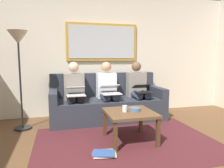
{
  "coord_description": "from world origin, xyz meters",
  "views": [
    {
      "loc": [
        0.94,
        1.86,
        1.21
      ],
      "look_at": [
        0.0,
        -1.7,
        0.75
      ],
      "focal_mm": 33.12,
      "sensor_mm": 36.0,
      "label": 1
    }
  ],
  "objects_px": {
    "framed_mirror": "(102,42)",
    "laptop_black": "(143,89)",
    "person_right": "(75,90)",
    "bowl": "(135,109)",
    "person_middle": "(107,89)",
    "couch": "(107,103)",
    "coffee_table": "(130,115)",
    "person_left": "(138,88)",
    "magazine_stack": "(104,154)",
    "standing_lamp": "(18,48)",
    "laptop_white": "(110,90)",
    "laptop_silver": "(76,91)",
    "cup": "(125,109)"
  },
  "relations": [
    {
      "from": "framed_mirror",
      "to": "laptop_black",
      "type": "xyz_separation_m",
      "value": [
        -0.64,
        0.7,
        -0.93
      ]
    },
    {
      "from": "laptop_black",
      "to": "person_right",
      "type": "bearing_deg",
      "value": -10.63
    },
    {
      "from": "bowl",
      "to": "person_middle",
      "type": "xyz_separation_m",
      "value": [
        0.14,
        -1.14,
        0.14
      ]
    },
    {
      "from": "couch",
      "to": "bowl",
      "type": "relative_size",
      "value": 13.36
    },
    {
      "from": "coffee_table",
      "to": "person_left",
      "type": "distance_m",
      "value": 1.31
    },
    {
      "from": "bowl",
      "to": "magazine_stack",
      "type": "bearing_deg",
      "value": 33.97
    },
    {
      "from": "coffee_table",
      "to": "standing_lamp",
      "type": "xyz_separation_m",
      "value": [
        1.61,
        -0.95,
        0.99
      ]
    },
    {
      "from": "bowl",
      "to": "standing_lamp",
      "type": "xyz_separation_m",
      "value": [
        1.69,
        -0.95,
        0.9
      ]
    },
    {
      "from": "framed_mirror",
      "to": "standing_lamp",
      "type": "distance_m",
      "value": 1.69
    },
    {
      "from": "person_left",
      "to": "magazine_stack",
      "type": "height_order",
      "value": "person_left"
    },
    {
      "from": "laptop_white",
      "to": "magazine_stack",
      "type": "distance_m",
      "value": 1.48
    },
    {
      "from": "laptop_black",
      "to": "laptop_silver",
      "type": "distance_m",
      "value": 1.28
    },
    {
      "from": "person_left",
      "to": "person_right",
      "type": "bearing_deg",
      "value": 0.0
    },
    {
      "from": "couch",
      "to": "person_left",
      "type": "bearing_deg",
      "value": 173.87
    },
    {
      "from": "couch",
      "to": "bowl",
      "type": "xyz_separation_m",
      "value": [
        -0.14,
        1.21,
        0.16
      ]
    },
    {
      "from": "couch",
      "to": "framed_mirror",
      "type": "bearing_deg",
      "value": -90.0
    },
    {
      "from": "framed_mirror",
      "to": "laptop_black",
      "type": "bearing_deg",
      "value": 132.55
    },
    {
      "from": "cup",
      "to": "person_left",
      "type": "distance_m",
      "value": 1.32
    },
    {
      "from": "framed_mirror",
      "to": "laptop_white",
      "type": "distance_m",
      "value": 1.15
    },
    {
      "from": "person_right",
      "to": "laptop_silver",
      "type": "bearing_deg",
      "value": 90.0
    },
    {
      "from": "couch",
      "to": "laptop_silver",
      "type": "relative_size",
      "value": 5.95
    },
    {
      "from": "framed_mirror",
      "to": "laptop_black",
      "type": "distance_m",
      "value": 1.33
    },
    {
      "from": "person_middle",
      "to": "person_left",
      "type": "bearing_deg",
      "value": 180.0
    },
    {
      "from": "person_right",
      "to": "person_middle",
      "type": "bearing_deg",
      "value": 180.0
    },
    {
      "from": "couch",
      "to": "laptop_black",
      "type": "height_order",
      "value": "couch"
    },
    {
      "from": "laptop_white",
      "to": "magazine_stack",
      "type": "relative_size",
      "value": 1.16
    },
    {
      "from": "person_right",
      "to": "magazine_stack",
      "type": "height_order",
      "value": "person_right"
    },
    {
      "from": "laptop_black",
      "to": "laptop_white",
      "type": "height_order",
      "value": "laptop_white"
    },
    {
      "from": "laptop_white",
      "to": "standing_lamp",
      "type": "relative_size",
      "value": 0.23
    },
    {
      "from": "magazine_stack",
      "to": "standing_lamp",
      "type": "height_order",
      "value": "standing_lamp"
    },
    {
      "from": "framed_mirror",
      "to": "person_left",
      "type": "bearing_deg",
      "value": 144.48
    },
    {
      "from": "cup",
      "to": "person_left",
      "type": "xyz_separation_m",
      "value": [
        -0.66,
        -1.14,
        0.12
      ]
    },
    {
      "from": "laptop_silver",
      "to": "magazine_stack",
      "type": "height_order",
      "value": "laptop_silver"
    },
    {
      "from": "coffee_table",
      "to": "laptop_white",
      "type": "xyz_separation_m",
      "value": [
        0.06,
        -0.92,
        0.25
      ]
    },
    {
      "from": "laptop_black",
      "to": "person_middle",
      "type": "distance_m",
      "value": 0.68
    },
    {
      "from": "couch",
      "to": "person_right",
      "type": "xyz_separation_m",
      "value": [
        0.64,
        0.07,
        0.3
      ]
    },
    {
      "from": "cup",
      "to": "magazine_stack",
      "type": "relative_size",
      "value": 0.27
    },
    {
      "from": "person_left",
      "to": "standing_lamp",
      "type": "xyz_separation_m",
      "value": [
        2.19,
        0.2,
        0.76
      ]
    },
    {
      "from": "couch",
      "to": "laptop_white",
      "type": "bearing_deg",
      "value": 90.0
    },
    {
      "from": "framed_mirror",
      "to": "couch",
      "type": "bearing_deg",
      "value": 90.0
    },
    {
      "from": "coffee_table",
      "to": "bowl",
      "type": "bearing_deg",
      "value": -177.2
    },
    {
      "from": "laptop_white",
      "to": "standing_lamp",
      "type": "bearing_deg",
      "value": -1.16
    },
    {
      "from": "coffee_table",
      "to": "framed_mirror",
      "type": "bearing_deg",
      "value": -88.03
    },
    {
      "from": "couch",
      "to": "cup",
      "type": "bearing_deg",
      "value": 89.15
    },
    {
      "from": "laptop_white",
      "to": "person_right",
      "type": "relative_size",
      "value": 0.34
    },
    {
      "from": "coffee_table",
      "to": "person_right",
      "type": "xyz_separation_m",
      "value": [
        0.7,
        -1.15,
        0.22
      ]
    },
    {
      "from": "person_left",
      "to": "standing_lamp",
      "type": "relative_size",
      "value": 0.69
    },
    {
      "from": "laptop_black",
      "to": "standing_lamp",
      "type": "height_order",
      "value": "standing_lamp"
    },
    {
      "from": "framed_mirror",
      "to": "cup",
      "type": "relative_size",
      "value": 16.84
    },
    {
      "from": "couch",
      "to": "coffee_table",
      "type": "distance_m",
      "value": 1.22
    }
  ]
}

